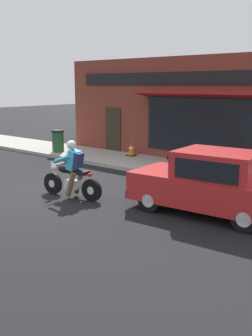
% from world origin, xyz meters
% --- Properties ---
extents(ground_plane, '(80.00, 80.00, 0.00)m').
position_xyz_m(ground_plane, '(0.00, 0.00, 0.00)').
color(ground_plane, black).
extents(sidewalk_curb, '(2.60, 22.00, 0.14)m').
position_xyz_m(sidewalk_curb, '(4.81, 3.00, 0.07)').
color(sidewalk_curb, '#9E9B93').
rests_on(sidewalk_curb, ground).
extents(storefront_building, '(1.25, 11.03, 4.20)m').
position_xyz_m(storefront_building, '(6.34, -0.17, 2.11)').
color(storefront_building, maroon).
rests_on(storefront_building, ground).
extents(motorcycle_with_rider, '(0.63, 2.02, 1.62)m').
position_xyz_m(motorcycle_with_rider, '(-0.10, -1.04, 0.68)').
color(motorcycle_with_rider, black).
rests_on(motorcycle_with_rider, ground).
extents(car_hatchback, '(1.90, 3.88, 1.57)m').
position_xyz_m(car_hatchback, '(1.08, -4.66, 0.77)').
color(car_hatchback, black).
rests_on(car_hatchback, ground).
extents(fire_hydrant, '(0.36, 0.24, 0.88)m').
position_xyz_m(fire_hydrant, '(3.93, -2.12, 0.57)').
color(fire_hydrant, red).
rests_on(fire_hydrant, sidewalk_curb).
extents(traffic_cone, '(0.36, 0.36, 0.60)m').
position_xyz_m(traffic_cone, '(5.53, 1.38, 0.43)').
color(traffic_cone, black).
rests_on(traffic_cone, sidewalk_curb).
extents(trash_bin, '(0.56, 0.56, 0.98)m').
position_xyz_m(trash_bin, '(4.22, 4.56, 0.64)').
color(trash_bin, '#23512D').
rests_on(trash_bin, sidewalk_curb).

